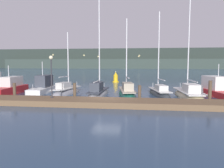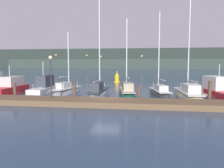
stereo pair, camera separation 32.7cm
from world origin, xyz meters
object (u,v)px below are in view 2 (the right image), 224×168
at_px(sailboat_berth_8, 189,96).
at_px(motorboat_berth_9, 218,92).
at_px(sailboat_berth_6, 127,94).
at_px(motorboat_berth_2, 10,90).
at_px(motorboat_berth_3, 44,90).
at_px(sailboat_berth_7, 159,94).
at_px(sailboat_berth_5, 98,94).
at_px(sailboat_berth_4, 67,93).
at_px(dock_lamppost, 51,69).
at_px(channel_buoy, 117,78).

bearing_deg(sailboat_berth_8, motorboat_berth_9, 27.85).
height_order(sailboat_berth_6, sailboat_berth_8, sailboat_berth_8).
relative_size(motorboat_berth_2, sailboat_berth_6, 0.71).
bearing_deg(motorboat_berth_3, sailboat_berth_7, -0.47).
bearing_deg(sailboat_berth_8, sailboat_berth_5, 178.61).
bearing_deg(motorboat_berth_9, sailboat_berth_4, -176.41).
relative_size(motorboat_berth_3, sailboat_berth_4, 0.84).
bearing_deg(dock_lamppost, motorboat_berth_3, 120.84).
relative_size(motorboat_berth_2, sailboat_berth_8, 0.59).
relative_size(motorboat_berth_2, motorboat_berth_3, 0.99).
bearing_deg(motorboat_berth_3, sailboat_berth_5, -10.84).
height_order(motorboat_berth_3, sailboat_berth_4, sailboat_berth_4).
height_order(sailboat_berth_5, channel_buoy, sailboat_berth_5).
xyz_separation_m(sailboat_berth_6, dock_lamppost, (-6.06, -5.45, 2.71)).
xyz_separation_m(motorboat_berth_3, sailboat_berth_8, (16.02, -1.52, -0.15)).
height_order(motorboat_berth_2, sailboat_berth_8, sailboat_berth_8).
height_order(sailboat_berth_7, motorboat_berth_9, sailboat_berth_7).
bearing_deg(channel_buoy, motorboat_berth_3, -115.30).
bearing_deg(dock_lamppost, sailboat_berth_4, 96.35).
relative_size(sailboat_berth_5, sailboat_berth_6, 1.25).
bearing_deg(sailboat_berth_4, motorboat_berth_2, -172.72).
bearing_deg(sailboat_berth_5, sailboat_berth_4, 172.50).
bearing_deg(sailboat_berth_6, sailboat_berth_4, -179.76).
relative_size(sailboat_berth_7, dock_lamppost, 2.67).
xyz_separation_m(sailboat_berth_5, sailboat_berth_7, (6.44, 1.19, -0.04)).
distance_m(sailboat_berth_5, motorboat_berth_9, 12.58).
xyz_separation_m(motorboat_berth_2, sailboat_berth_8, (19.18, 0.10, -0.21)).
height_order(motorboat_berth_9, channel_buoy, motorboat_berth_9).
distance_m(sailboat_berth_7, dock_lamppost, 11.63).
bearing_deg(sailboat_berth_6, sailboat_berth_5, -170.37).
bearing_deg(channel_buoy, motorboat_berth_2, -121.88).
relative_size(sailboat_berth_8, dock_lamppost, 2.97).
distance_m(motorboat_berth_9, dock_lamppost, 17.01).
relative_size(motorboat_berth_3, channel_buoy, 3.20).
bearing_deg(sailboat_berth_8, motorboat_berth_3, 174.57).
distance_m(motorboat_berth_3, sailboat_berth_7, 13.22).
relative_size(sailboat_berth_8, motorboat_berth_9, 1.46).
distance_m(motorboat_berth_3, sailboat_berth_4, 3.23).
height_order(sailboat_berth_4, channel_buoy, sailboat_berth_4).
bearing_deg(motorboat_berth_3, sailboat_berth_4, -14.66).
relative_size(sailboat_berth_6, channel_buoy, 4.46).
distance_m(motorboat_berth_2, channel_buoy, 18.94).
relative_size(sailboat_berth_7, motorboat_berth_9, 1.31).
bearing_deg(sailboat_berth_8, sailboat_berth_6, 173.28).
bearing_deg(motorboat_berth_2, sailboat_berth_4, 7.28).
bearing_deg(sailboat_berth_7, motorboat_berth_3, 179.53).
distance_m(sailboat_berth_4, sailboat_berth_7, 10.13).
bearing_deg(motorboat_berth_2, sailboat_berth_6, 3.67).
xyz_separation_m(sailboat_berth_5, motorboat_berth_9, (12.49, 1.50, 0.19)).
xyz_separation_m(motorboat_berth_3, channel_buoy, (6.84, 14.46, 0.43)).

